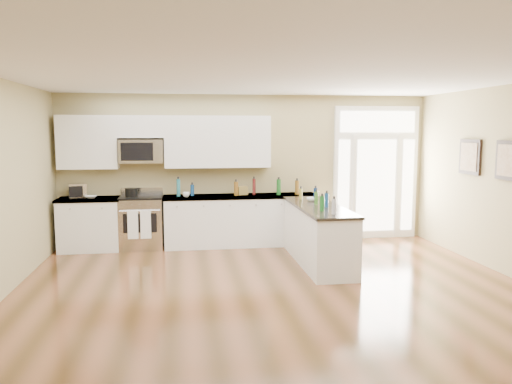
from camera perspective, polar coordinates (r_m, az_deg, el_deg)
ground at (r=5.94m, az=4.03°, el=-14.01°), size 8.00×8.00×0.00m
room_shell at (r=5.56m, az=4.18°, el=2.66°), size 8.00×8.00×8.00m
back_cabinet_left at (r=9.41m, az=-18.40°, el=-3.68°), size 1.10×0.66×0.94m
back_cabinet_right at (r=9.32m, az=-1.71°, el=-3.43°), size 2.85×0.66×0.94m
peninsula_cabinet at (r=8.12m, az=7.09°, el=-5.07°), size 0.69×2.32×0.94m
upper_cabinet_left at (r=9.40m, az=-18.66°, el=5.42°), size 1.04×0.33×0.95m
upper_cabinet_right at (r=9.27m, az=-4.41°, el=5.75°), size 1.94×0.33×0.95m
upper_cabinet_short at (r=9.28m, az=-13.03°, el=7.29°), size 0.82×0.33×0.40m
microwave at (r=9.25m, az=-12.98°, el=4.57°), size 0.78×0.41×0.42m
entry_door at (r=10.12m, az=13.50°, el=2.16°), size 1.70×0.10×2.60m
wall_art_near at (r=8.94m, az=23.24°, el=3.71°), size 0.05×0.58×0.58m
wall_art_far at (r=8.10m, az=26.93°, el=3.23°), size 0.05×0.58×0.58m
kitchen_range at (r=9.28m, az=-12.95°, el=-3.38°), size 0.76×0.68×1.08m
stockpot at (r=9.19m, az=-14.05°, el=-0.01°), size 0.23×0.23×0.17m
toaster_oven at (r=9.43m, az=-19.74°, el=0.15°), size 0.35×0.31×0.25m
cardboard_box at (r=9.30m, az=-1.63°, el=0.17°), size 0.23×0.20×0.16m
bowl_left at (r=9.27m, az=-18.35°, el=-0.55°), size 0.24×0.24×0.05m
bowl_peninsula at (r=8.52m, az=6.45°, el=-0.83°), size 0.20×0.20×0.06m
cup_counter at (r=9.04m, az=-7.99°, el=-0.30°), size 0.15×0.15×0.09m
counter_bottles at (r=8.68m, az=1.83°, el=-0.01°), size 2.37×2.43×0.32m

